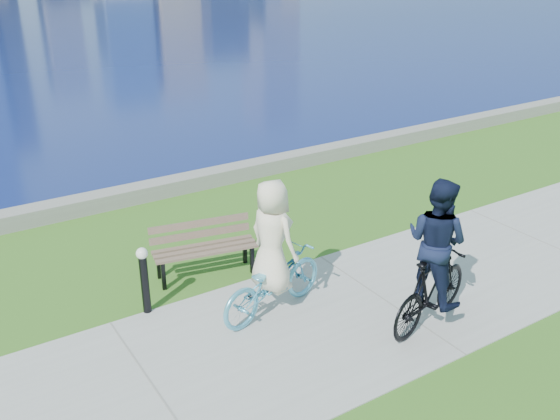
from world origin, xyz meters
The scene contains 7 objects.
ground centered at (0.00, 0.00, 0.00)m, with size 320.00×320.00×0.00m, color #2F5E18.
concrete_path centered at (0.00, 0.00, 0.01)m, with size 80.00×3.50×0.02m, color #979893.
seawall centered at (0.00, 6.20, 0.17)m, with size 90.00×0.50×0.35m, color slate.
park_bench centered at (-2.06, 2.40, 0.57)m, with size 1.88×0.95×0.93m.
bollard_lamp centered at (-3.39, 1.74, 0.65)m, with size 0.18×0.18×1.14m.
cyclist_woman centered at (-1.72, 0.68, 0.84)m, with size 1.15×2.14×2.21m.
cyclist_man centered at (0.11, -0.88, 1.01)m, with size 1.04×2.04×2.36m.
Camera 1 is at (-6.13, -6.46, 5.45)m, focal length 40.00 mm.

